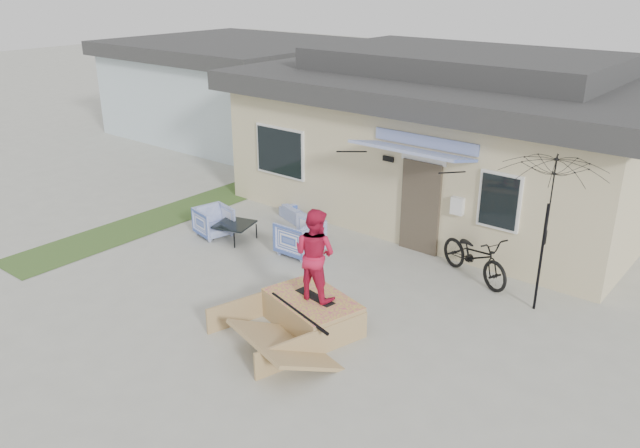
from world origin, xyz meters
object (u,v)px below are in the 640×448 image
Objects in this scene: skateboard at (315,296)px; patio_umbrella at (546,222)px; loveseat at (299,212)px; armchair_left at (214,220)px; armchair_right at (300,235)px; skater at (315,252)px; coffee_table at (235,231)px; skate_ramp at (312,312)px; bicycle at (475,251)px.

patio_umbrella is at bearing 56.20° from skateboard.
loveseat is 1.62× the size of armchair_left.
armchair_right is 0.54× the size of skater.
coffee_table is 0.36× the size of skate_ramp.
patio_umbrella reaches higher than bicycle.
skateboard is 0.85m from skater.
bicycle is at bearing -162.27° from loveseat.
skate_ramp is at bearing -98.43° from armchair_left.
armchair_right reaches higher than loveseat.
skate_ramp is (2.22, -2.23, -0.17)m from armchair_right.
armchair_left is 0.98× the size of coffee_table.
armchair_right is at bearing -48.07° from skater.
loveseat is at bearing -139.51° from armchair_right.
bicycle is 0.87× the size of skate_ramp.
skateboard is at bearing -93.90° from skater.
patio_umbrella is (6.80, 1.23, 1.55)m from coffee_table.
patio_umbrella is 1.01× the size of skate_ramp.
armchair_left reaches higher than skateboard.
armchair_left is at bearing 130.78° from bicycle.
coffee_table is at bearing 130.91° from bicycle.
skater reaches higher than armchair_left.
armchair_right is at bearing 150.71° from loveseat.
loveseat is 1.98m from armchair_right.
skate_ramp is at bearing 44.20° from armchair_right.
skate_ramp reaches higher than loveseat.
bicycle is at bearing 163.49° from patio_umbrella.
bicycle is at bearing 84.58° from skate_ramp.
loveseat is at bearing 142.82° from skateboard.
bicycle is 3.84m from skater.
skate_ramp is at bearing 152.99° from loveseat.
patio_umbrella is at bearing 99.29° from armchair_right.
loveseat is 6.56m from patio_umbrella.
skater is (2.24, -2.17, 0.99)m from armchair_right.
patio_umbrella is at bearing -165.80° from loveseat.
skate_ramp reaches higher than coffee_table.
skater is (3.54, -3.65, 1.18)m from loveseat.
armchair_left is 4.83m from skateboard.
armchair_left is 0.35× the size of patio_umbrella.
skater is (-1.34, -3.51, 0.81)m from bicycle.
skate_ramp is 2.62× the size of skateboard.
skate_ramp is 1.35× the size of skater.
skater is (0.01, 0.05, 1.15)m from skate_ramp.
skater is at bearing -24.75° from coffee_table.
skateboard is at bearing -177.47° from bicycle.
armchair_left is (-0.98, -1.98, 0.14)m from loveseat.
coffee_table is at bearing -79.73° from armchair_right.
loveseat is 0.57× the size of patio_umbrella.
armchair_right is 0.46× the size of bicycle.
bicycle is 3.75m from skateboard.
skater reaches higher than bicycle.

